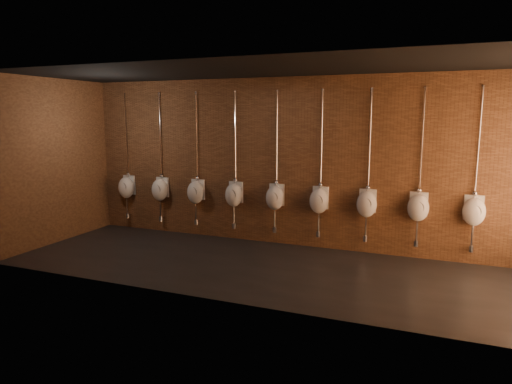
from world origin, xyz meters
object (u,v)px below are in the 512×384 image
urinal_4 (275,197)px  urinal_5 (319,200)px  urinal_0 (126,187)px  urinal_1 (160,189)px  urinal_7 (418,207)px  urinal_3 (234,194)px  urinal_6 (367,203)px  urinal_2 (196,192)px  urinal_8 (474,211)px

urinal_4 → urinal_5: bearing=0.0°
urinal_0 → urinal_1: (0.87, 0.00, 0.00)m
urinal_4 → urinal_7: same height
urinal_3 → urinal_5: same height
urinal_4 → urinal_6: 1.73m
urinal_5 → urinal_1: bearing=180.0°
urinal_0 → urinal_1: bearing=0.0°
urinal_0 → urinal_2: (1.73, 0.00, 0.00)m
urinal_4 → urinal_3: bearing=180.0°
urinal_3 → urinal_6: size_ratio=1.00×
urinal_1 → urinal_2: bearing=0.0°
urinal_1 → urinal_6: 4.33m
urinal_3 → urinal_8: bearing=0.0°
urinal_1 → urinal_6: size_ratio=1.00×
urinal_1 → urinal_5: bearing=0.0°
urinal_5 → urinal_6: bearing=0.0°
urinal_1 → urinal_3: same height
urinal_1 → urinal_3: (1.73, 0.00, 0.00)m
urinal_0 → urinal_6: 5.20m
urinal_4 → urinal_8: 3.47m
urinal_3 → urinal_7: size_ratio=1.00×
urinal_5 → urinal_8: same height
urinal_5 → urinal_7: (1.73, 0.00, 0.00)m
urinal_6 → urinal_8: (1.73, 0.00, 0.00)m
urinal_7 → urinal_8: 0.87m
urinal_1 → urinal_4: same height
urinal_1 → urinal_8: same height
urinal_2 → urinal_8: 5.20m
urinal_4 → urinal_5: size_ratio=1.00×
urinal_4 → urinal_7: 2.60m
urinal_2 → urinal_4: (1.73, 0.00, 0.00)m
urinal_1 → urinal_5: same height
urinal_4 → urinal_8: bearing=0.0°
urinal_6 → urinal_7: bearing=0.0°
urinal_0 → urinal_1: 0.87m
urinal_0 → urinal_7: bearing=0.0°
urinal_4 → urinal_5: (0.87, 0.00, 0.00)m
urinal_2 → urinal_5: 2.60m
urinal_2 → urinal_5: size_ratio=1.00×
urinal_5 → urinal_3: bearing=180.0°
urinal_0 → urinal_3: size_ratio=1.00×
urinal_5 → urinal_6: same height
urinal_2 → urinal_7: (4.33, 0.00, 0.00)m
urinal_0 → urinal_7: size_ratio=1.00×
urinal_1 → urinal_7: (5.20, 0.00, 0.00)m
urinal_4 → urinal_0: bearing=180.0°
urinal_3 → urinal_4: bearing=0.0°
urinal_2 → urinal_6: same height
urinal_0 → urinal_8: size_ratio=1.00×
urinal_3 → urinal_4: size_ratio=1.00×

